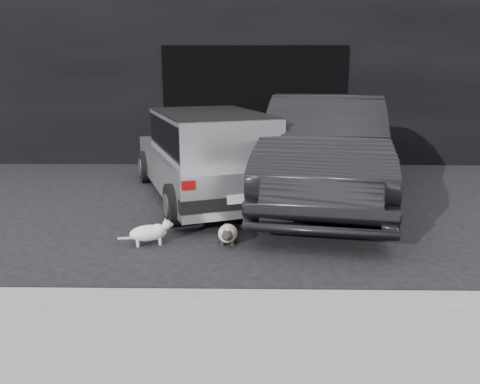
{
  "coord_description": "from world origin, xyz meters",
  "views": [
    {
      "loc": [
        0.86,
        -6.47,
        2.11
      ],
      "look_at": [
        0.76,
        -0.54,
        0.55
      ],
      "focal_mm": 35.0,
      "sensor_mm": 36.0,
      "label": 1
    }
  ],
  "objects_px": {
    "silver_hatchback": "(208,151)",
    "cat_siamese": "(228,234)",
    "second_car": "(325,149)",
    "cat_white": "(151,232)"
  },
  "relations": [
    {
      "from": "second_car",
      "to": "cat_white",
      "type": "xyz_separation_m",
      "value": [
        -2.45,
        -2.12,
        -0.69
      ]
    },
    {
      "from": "silver_hatchback",
      "to": "cat_siamese",
      "type": "height_order",
      "value": "silver_hatchback"
    },
    {
      "from": "silver_hatchback",
      "to": "second_car",
      "type": "bearing_deg",
      "value": -23.28
    },
    {
      "from": "cat_siamese",
      "to": "cat_white",
      "type": "distance_m",
      "value": 0.95
    },
    {
      "from": "second_car",
      "to": "cat_white",
      "type": "bearing_deg",
      "value": -129.46
    },
    {
      "from": "second_car",
      "to": "silver_hatchback",
      "type": "bearing_deg",
      "value": -173.56
    },
    {
      "from": "silver_hatchback",
      "to": "cat_siamese",
      "type": "distance_m",
      "value": 2.3
    },
    {
      "from": "silver_hatchback",
      "to": "second_car",
      "type": "distance_m",
      "value": 1.91
    },
    {
      "from": "cat_siamese",
      "to": "cat_white",
      "type": "bearing_deg",
      "value": 3.37
    },
    {
      "from": "second_car",
      "to": "cat_white",
      "type": "relative_size",
      "value": 7.93
    }
  ]
}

